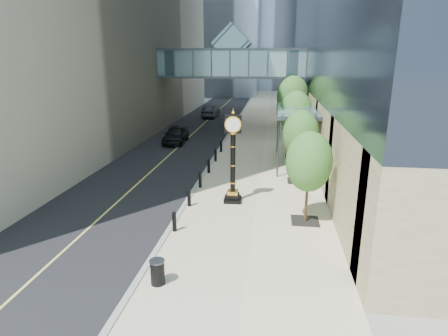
{
  "coord_description": "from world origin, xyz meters",
  "views": [
    {
      "loc": [
        1.81,
        -14.93,
        8.02
      ],
      "look_at": [
        -0.86,
        5.16,
        2.08
      ],
      "focal_mm": 30.0,
      "sensor_mm": 36.0,
      "label": 1
    }
  ],
  "objects": [
    {
      "name": "ground",
      "position": [
        0.0,
        0.0,
        0.0
      ],
      "size": [
        320.0,
        320.0,
        0.0
      ],
      "primitive_type": "plane",
      "color": "gray",
      "rests_on": "ground"
    },
    {
      "name": "road",
      "position": [
        -7.0,
        40.0,
        0.01
      ],
      "size": [
        8.0,
        180.0,
        0.02
      ],
      "primitive_type": "cube",
      "color": "black",
      "rests_on": "ground"
    },
    {
      "name": "sidewalk",
      "position": [
        1.0,
        40.0,
        0.03
      ],
      "size": [
        8.0,
        180.0,
        0.06
      ],
      "primitive_type": "cube",
      "color": "#B8AD8D",
      "rests_on": "ground"
    },
    {
      "name": "curb",
      "position": [
        -3.0,
        40.0,
        0.04
      ],
      "size": [
        0.25,
        180.0,
        0.07
      ],
      "primitive_type": "cube",
      "color": "gray",
      "rests_on": "ground"
    },
    {
      "name": "skywalk",
      "position": [
        -3.0,
        28.0,
        7.71
      ],
      "size": [
        17.0,
        4.2,
        5.8
      ],
      "color": "slate",
      "rests_on": "ground"
    },
    {
      "name": "entrance_canopy",
      "position": [
        3.48,
        14.0,
        4.19
      ],
      "size": [
        3.0,
        8.0,
        4.38
      ],
      "color": "#383F44",
      "rests_on": "ground"
    },
    {
      "name": "bollard_row",
      "position": [
        -2.7,
        9.0,
        0.51
      ],
      "size": [
        0.2,
        16.2,
        0.9
      ],
      "color": "black",
      "rests_on": "sidewalk"
    },
    {
      "name": "street_trees",
      "position": [
        3.6,
        18.9,
        3.91
      ],
      "size": [
        3.11,
        28.59,
        6.4
      ],
      "color": "black",
      "rests_on": "sidewalk"
    },
    {
      "name": "street_clock",
      "position": [
        -0.37,
        5.25,
        2.33
      ],
      "size": [
        1.01,
        1.01,
        5.23
      ],
      "rotation": [
        0.0,
        0.0,
        0.04
      ],
      "color": "black",
      "rests_on": "sidewalk"
    },
    {
      "name": "trash_bin",
      "position": [
        -2.18,
        -3.34,
        0.51
      ],
      "size": [
        0.68,
        0.68,
        0.9
      ],
      "primitive_type": "cylinder",
      "rotation": [
        0.0,
        0.0,
        0.38
      ],
      "color": "black",
      "rests_on": "sidewalk"
    },
    {
      "name": "pedestrian",
      "position": [
        4.35,
        8.1,
        0.92
      ],
      "size": [
        0.73,
        0.61,
        1.72
      ],
      "primitive_type": "imported",
      "rotation": [
        0.0,
        0.0,
        3.52
      ],
      "color": "#B7B3A8",
      "rests_on": "sidewalk"
    },
    {
      "name": "car_near",
      "position": [
        -7.65,
        20.21,
        0.85
      ],
      "size": [
        2.09,
        4.9,
        1.65
      ],
      "primitive_type": "imported",
      "rotation": [
        0.0,
        0.0,
        0.03
      ],
      "color": "black",
      "rests_on": "road"
    },
    {
      "name": "car_far",
      "position": [
        -7.02,
        37.32,
        0.84
      ],
      "size": [
        1.89,
        5.02,
        1.63
      ],
      "primitive_type": "imported",
      "rotation": [
        0.0,
        0.0,
        3.11
      ],
      "color": "black",
      "rests_on": "road"
    }
  ]
}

